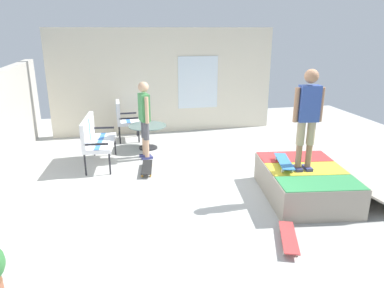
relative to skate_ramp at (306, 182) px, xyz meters
The scene contains 11 objects.
ground_plane 1.53m from the skate_ramp, 56.51° to the left, with size 12.00×12.00×0.10m, color #B2B2AD.
house_facade 5.07m from the skate_ramp, 20.62° to the left, with size 0.23×6.00×2.78m.
skate_ramp is the anchor object (origin of this frame).
patio_bench 4.27m from the skate_ramp, 56.92° to the left, with size 1.30×0.67×1.02m.
patio_chair_near_house 4.94m from the skate_ramp, 36.30° to the left, with size 0.63×0.56×1.02m.
patio_table 3.98m from the skate_ramp, 36.89° to the left, with size 0.90×0.90×0.57m.
person_watching 3.63m from the skate_ramp, 44.68° to the left, with size 0.47×0.29×1.69m.
person_skater 1.22m from the skate_ramp, 103.47° to the left, with size 0.27×0.48×1.65m.
skateboard_by_bench 3.08m from the skate_ramp, 56.17° to the left, with size 0.82×0.31×0.10m.
skateboard_spare 1.56m from the skate_ramp, 143.24° to the left, with size 0.82×0.47×0.10m.
skateboard_on_ramp 0.52m from the skate_ramp, 64.19° to the left, with size 0.82×0.39×0.10m.
Camera 1 is at (-5.91, 1.83, 2.75)m, focal length 33.64 mm.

